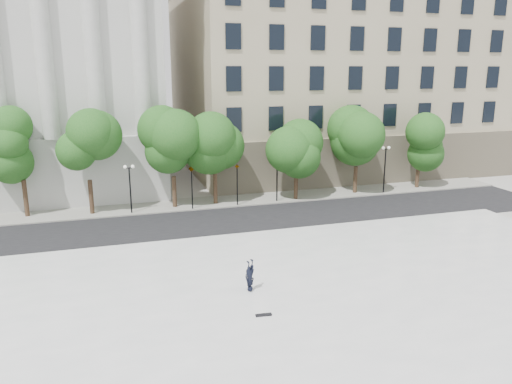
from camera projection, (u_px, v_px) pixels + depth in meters
ground at (298, 345)px, 21.54m from camera, size 160.00×160.00×0.00m
plaza at (275, 309)px, 24.26m from camera, size 44.00×22.00×0.45m
street at (211, 224)px, 38.23m from camera, size 60.00×8.00×0.02m
far_sidewalk at (196, 204)px, 43.78m from camera, size 60.00×4.00×0.12m
building_east at (334, 72)px, 60.64m from camera, size 36.00×26.15×23.00m
traffic_light_west at (191, 167)px, 41.15m from camera, size 0.80×1.77×4.20m
traffic_light_east at (237, 165)px, 42.28m from camera, size 0.71×1.62×4.14m
person_lying at (250, 287)px, 25.68m from camera, size 1.41×1.76×0.46m
skateboard at (264, 315)px, 23.15m from camera, size 0.77×0.26×0.08m
street_trees at (193, 149)px, 42.02m from camera, size 48.00×5.03×7.42m
lamp_posts at (204, 174)px, 41.92m from camera, size 36.82×0.28×4.54m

